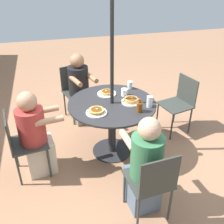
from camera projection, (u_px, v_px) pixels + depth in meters
ground_plane at (112, 151)px, 3.63m from camera, size 12.00×12.00×0.00m
patio_table at (112, 114)px, 3.33m from camera, size 1.10×1.10×0.75m
umbrella_pole at (112, 68)px, 3.01m from camera, size 0.04×0.04×2.42m
patio_chair_north at (76, 88)px, 4.21m from camera, size 0.51×0.51×0.84m
diner_north at (80, 91)px, 4.08m from camera, size 0.55×0.43×1.10m
patio_chair_east at (21, 141)px, 3.00m from camera, size 0.46×0.46×0.84m
diner_east at (36, 137)px, 3.05m from camera, size 0.38×0.52×1.09m
patio_chair_south at (152, 181)px, 2.46m from camera, size 0.44×0.44×0.84m
diner_south at (145, 168)px, 2.58m from camera, size 0.50×0.35×1.11m
patio_chair_west at (180, 101)px, 3.84m from camera, size 0.49×0.49×0.84m
pancake_plate_a at (107, 93)px, 3.44m from camera, size 0.25×0.25×0.06m
pancake_plate_b at (131, 101)px, 3.24m from camera, size 0.25×0.25×0.07m
pancake_plate_c at (97, 111)px, 3.02m from camera, size 0.25×0.25×0.06m
syrup_bottle at (139, 107)px, 3.03m from camera, size 0.10×0.07×0.17m
coffee_cup at (124, 92)px, 3.39m from camera, size 0.09×0.09×0.09m
drinking_glass_a at (150, 102)px, 3.13m from camera, size 0.07×0.07×0.14m
drinking_glass_b at (130, 85)px, 3.58m from camera, size 0.07×0.07×0.10m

